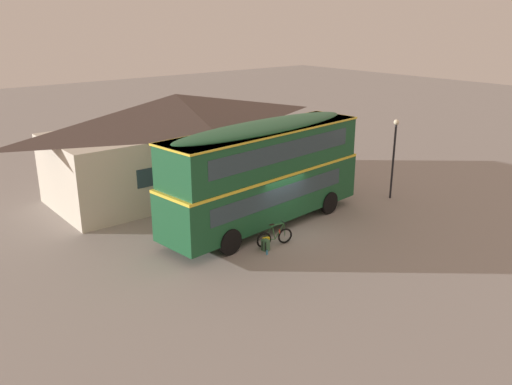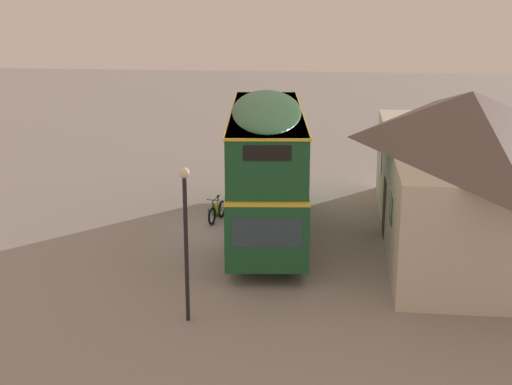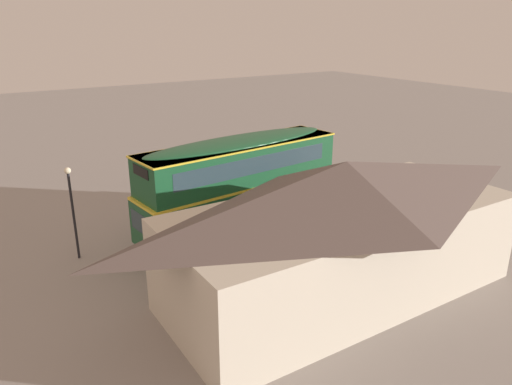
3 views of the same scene
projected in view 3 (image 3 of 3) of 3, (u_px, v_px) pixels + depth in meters
name	position (u px, v px, depth m)	size (l,w,h in m)	color
ground_plane	(227.00, 224.00, 25.34)	(120.00, 120.00, 0.00)	gray
double_decker_bus	(240.00, 181.00, 23.60)	(10.82, 3.56, 4.79)	black
touring_bicycle	(241.00, 207.00, 26.62)	(1.67, 0.55, 1.00)	black
backpack_on_ground	(248.00, 206.00, 27.04)	(0.34, 0.34, 0.52)	#386642
water_bottle_blue_sports	(249.00, 206.00, 27.48)	(0.07, 0.07, 0.23)	#338CBF
pub_building	(342.00, 228.00, 18.08)	(13.91, 6.14, 5.29)	beige
street_lamp	(72.00, 203.00, 20.80)	(0.28, 0.28, 4.22)	black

